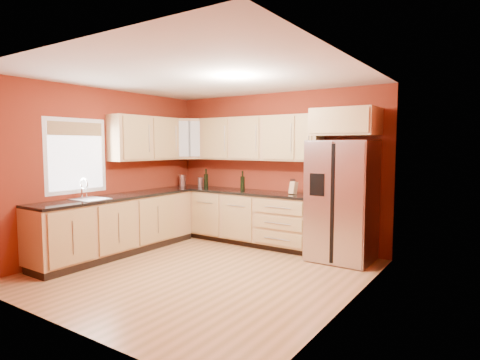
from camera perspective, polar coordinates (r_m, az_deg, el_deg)
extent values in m
plane|color=olive|center=(5.57, -5.45, -12.91)|extent=(4.00, 4.00, 0.00)
plane|color=silver|center=(5.38, -5.69, 14.49)|extent=(4.00, 4.00, 0.00)
cube|color=maroon|center=(6.97, 4.95, 1.60)|extent=(4.00, 0.04, 2.60)
cube|color=maroon|center=(3.99, -24.17, -1.36)|extent=(4.00, 0.04, 2.60)
cube|color=maroon|center=(6.77, -18.75, 1.25)|extent=(0.04, 4.00, 2.60)
cube|color=maroon|center=(4.33, 15.29, -0.63)|extent=(0.04, 4.00, 2.60)
cube|color=tan|center=(7.11, -0.18, -5.30)|extent=(2.90, 0.60, 0.88)
cube|color=tan|center=(6.64, -16.96, -6.26)|extent=(0.60, 2.80, 0.88)
cube|color=black|center=(7.03, -0.23, -1.63)|extent=(2.90, 0.62, 0.04)
cube|color=black|center=(6.56, -17.01, -2.33)|extent=(0.62, 2.80, 0.04)
cube|color=tan|center=(6.95, 2.50, 5.93)|extent=(2.30, 0.33, 0.75)
cube|color=tan|center=(7.10, -13.38, 5.78)|extent=(0.33, 1.35, 0.75)
cube|color=tan|center=(7.66, -7.30, 5.81)|extent=(0.67, 0.67, 0.75)
cube|color=tan|center=(6.14, 14.79, 7.99)|extent=(0.92, 0.60, 0.40)
cube|color=#AAAAAF|center=(6.12, 14.32, -2.88)|extent=(0.90, 0.75, 1.78)
cube|color=white|center=(6.45, -22.24, 3.19)|extent=(0.03, 0.90, 1.00)
cylinder|color=#AAAAAF|center=(7.81, -8.19, -0.08)|extent=(0.17, 0.17, 0.21)
cylinder|color=#AAAAAF|center=(7.59, -5.59, -0.32)|extent=(0.11, 0.11, 0.18)
cube|color=tan|center=(6.54, 7.60, -1.11)|extent=(0.12, 0.11, 0.20)
cylinder|color=silver|center=(6.32, 9.68, -1.35)|extent=(0.07, 0.07, 0.20)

